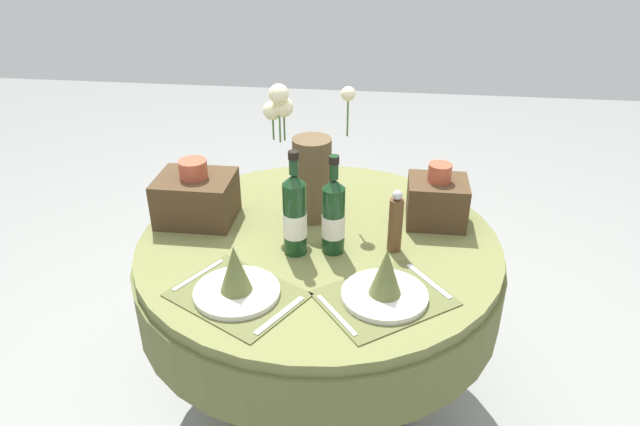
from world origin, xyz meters
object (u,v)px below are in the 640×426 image
(wine_bottle_left, at_px, (295,214))
(woven_basket_side_right, at_px, (437,200))
(place_setting_right, at_px, (385,285))
(pepper_mill, at_px, (395,223))
(place_setting_left, at_px, (236,282))
(dining_table, at_px, (319,276))
(woven_basket_side_left, at_px, (196,197))
(flower_vase, at_px, (309,169))
(wine_bottle_centre, at_px, (333,216))

(wine_bottle_left, relative_size, woven_basket_side_right, 1.59)
(place_setting_right, distance_m, pepper_mill, 0.26)
(place_setting_left, bearing_deg, woven_basket_side_right, 40.93)
(wine_bottle_left, bearing_deg, dining_table, 53.26)
(place_setting_right, height_order, woven_basket_side_left, woven_basket_side_left)
(dining_table, bearing_deg, flower_vase, 109.76)
(wine_bottle_left, relative_size, pepper_mill, 1.63)
(place_setting_right, relative_size, wine_bottle_centre, 1.33)
(pepper_mill, bearing_deg, woven_basket_side_left, 169.88)
(dining_table, distance_m, woven_basket_side_right, 0.47)
(flower_vase, xyz_separation_m, pepper_mill, (0.29, -0.18, -0.09))
(flower_vase, height_order, woven_basket_side_right, flower_vase)
(wine_bottle_centre, bearing_deg, dining_table, 129.86)
(wine_bottle_centre, bearing_deg, woven_basket_side_right, 34.59)
(flower_vase, height_order, wine_bottle_centre, flower_vase)
(flower_vase, relative_size, wine_bottle_left, 1.41)
(place_setting_right, height_order, woven_basket_side_right, woven_basket_side_right)
(dining_table, xyz_separation_m, flower_vase, (-0.05, 0.14, 0.33))
(wine_bottle_left, bearing_deg, place_setting_left, -117.18)
(flower_vase, xyz_separation_m, woven_basket_side_right, (0.43, 0.02, -0.10))
(dining_table, relative_size, woven_basket_side_right, 5.60)
(place_setting_left, xyz_separation_m, place_setting_right, (0.41, 0.04, 0.00))
(pepper_mill, xyz_separation_m, woven_basket_side_right, (0.14, 0.20, -0.01))
(wine_bottle_left, height_order, woven_basket_side_right, wine_bottle_left)
(woven_basket_side_left, distance_m, woven_basket_side_right, 0.81)
(place_setting_left, xyz_separation_m, wine_bottle_left, (0.13, 0.24, 0.09))
(woven_basket_side_left, bearing_deg, dining_table, -11.17)
(dining_table, relative_size, wine_bottle_left, 3.53)
(wine_bottle_left, xyz_separation_m, woven_basket_side_right, (0.44, 0.25, -0.05))
(wine_bottle_left, relative_size, woven_basket_side_left, 1.34)
(place_setting_left, bearing_deg, woven_basket_side_left, 120.07)
(flower_vase, relative_size, wine_bottle_centre, 1.48)
(place_setting_right, bearing_deg, flower_vase, 121.76)
(dining_table, distance_m, pepper_mill, 0.34)
(dining_table, xyz_separation_m, place_setting_right, (0.22, -0.29, 0.19))
(wine_bottle_left, bearing_deg, woven_basket_side_left, 155.19)
(place_setting_right, bearing_deg, wine_bottle_left, 143.40)
(place_setting_left, height_order, wine_bottle_centre, wine_bottle_centre)
(place_setting_left, bearing_deg, dining_table, 60.18)
(dining_table, bearing_deg, pepper_mill, -8.26)
(dining_table, xyz_separation_m, wine_bottle_centre, (0.05, -0.06, 0.27))
(place_setting_left, relative_size, wine_bottle_centre, 1.32)
(wine_bottle_left, height_order, pepper_mill, wine_bottle_left)
(place_setting_right, distance_m, wine_bottle_centre, 0.29)
(woven_basket_side_right, bearing_deg, flower_vase, -177.35)
(place_setting_left, xyz_separation_m, pepper_mill, (0.43, 0.29, 0.05))
(flower_vase, distance_m, woven_basket_side_left, 0.39)
(wine_bottle_left, distance_m, pepper_mill, 0.31)
(place_setting_right, xyz_separation_m, wine_bottle_left, (-0.28, 0.21, 0.09))
(woven_basket_side_left, bearing_deg, wine_bottle_left, -24.81)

